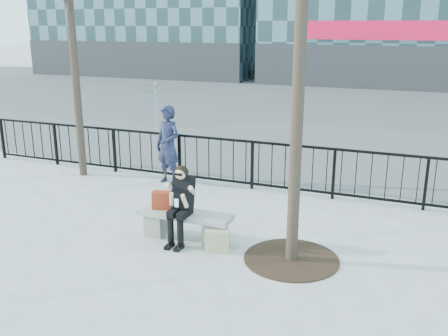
% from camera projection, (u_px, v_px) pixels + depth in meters
% --- Properties ---
extents(ground, '(120.00, 120.00, 0.00)m').
position_uv_depth(ground, '(185.00, 239.00, 8.62)').
color(ground, gray).
rests_on(ground, ground).
extents(street_surface, '(60.00, 23.00, 0.01)m').
position_uv_depth(street_surface, '(334.00, 107.00, 22.00)').
color(street_surface, '#474747').
rests_on(street_surface, ground).
extents(railing, '(14.00, 0.06, 1.10)m').
position_uv_depth(railing, '(244.00, 164.00, 11.14)').
color(railing, black).
rests_on(railing, ground).
extents(tree_grate, '(1.50, 1.50, 0.02)m').
position_uv_depth(tree_grate, '(291.00, 259.00, 7.85)').
color(tree_grate, black).
rests_on(tree_grate, ground).
extents(bench_main, '(1.65, 0.46, 0.49)m').
position_uv_depth(bench_main, '(185.00, 222.00, 8.53)').
color(bench_main, slate).
rests_on(bench_main, ground).
extents(seated_woman, '(0.50, 0.64, 1.34)m').
position_uv_depth(seated_woman, '(180.00, 205.00, 8.29)').
color(seated_woman, black).
rests_on(seated_woman, ground).
extents(handbag, '(0.41, 0.28, 0.31)m').
position_uv_depth(handbag, '(163.00, 200.00, 8.60)').
color(handbag, '#9D2913').
rests_on(handbag, bench_main).
extents(shopping_bag, '(0.42, 0.25, 0.37)m').
position_uv_depth(shopping_bag, '(217.00, 241.00, 8.07)').
color(shopping_bag, beige).
rests_on(shopping_bag, ground).
extents(standing_man, '(0.75, 0.60, 1.81)m').
position_uv_depth(standing_man, '(168.00, 145.00, 11.38)').
color(standing_man, black).
rests_on(standing_man, ground).
extents(vendor_umbrella, '(2.58, 2.60, 1.85)m').
position_uv_depth(vendor_umbrella, '(155.00, 109.00, 15.99)').
color(vendor_umbrella, yellow).
rests_on(vendor_umbrella, ground).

